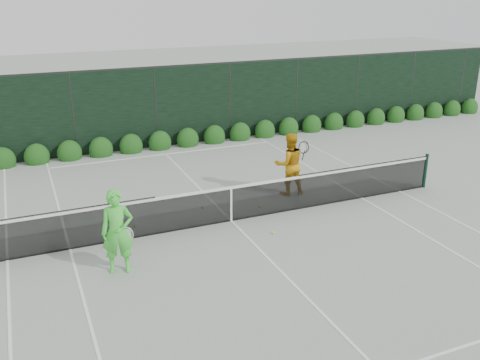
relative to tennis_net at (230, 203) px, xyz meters
name	(u,v)px	position (x,y,z in m)	size (l,w,h in m)	color
ground	(231,221)	(0.02, 0.00, -0.53)	(80.00, 80.00, 0.00)	gray
tennis_net	(230,203)	(0.00, 0.00, 0.00)	(12.90, 0.10, 1.07)	#10321F
player_woman	(118,232)	(-3.18, -1.47, 0.41)	(0.76, 0.57, 1.88)	#46D93F
player_man	(289,164)	(2.34, 1.15, 0.40)	(0.99, 0.82, 1.86)	orange
court_lines	(231,221)	(0.02, 0.00, -0.53)	(11.03, 23.83, 0.01)	white
windscreen_fence	(279,205)	(0.02, -2.71, 0.98)	(32.00, 21.07, 3.06)	black
hedge_row	(160,143)	(0.02, 7.15, -0.30)	(31.66, 0.65, 0.94)	#113C10
tennis_balls	(236,213)	(0.31, 0.40, -0.50)	(5.06, 2.31, 0.07)	#D8F035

